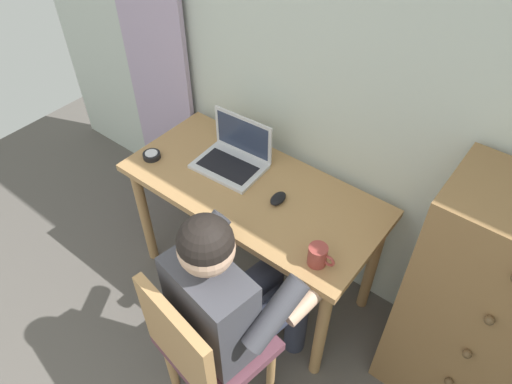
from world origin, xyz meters
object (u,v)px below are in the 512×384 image
dresser (486,314)px  person_seated (235,295)px  computer_mouse (278,199)px  laptop (234,156)px  chair (204,346)px  coffee_mug (318,256)px  desk (253,203)px  desk_clock (152,155)px

dresser → person_seated: dresser is taller
dresser → computer_mouse: (-0.98, -0.11, 0.15)m
dresser → laptop: bearing=-178.7°
chair → computer_mouse: size_ratio=8.76×
coffee_mug → dresser: bearing=25.4°
chair → computer_mouse: 0.73m
desk → laptop: bearing=156.6°
computer_mouse → desk: bearing=175.1°
laptop → computer_mouse: size_ratio=3.53×
person_seated → desk: bearing=121.4°
dresser → chair: dresser is taller
person_seated → desk_clock: 0.91m
chair → desk_clock: chair is taller
chair → laptop: size_ratio=2.48×
desk → coffee_mug: bearing=-21.5°
laptop → desk_clock: laptop is taller
laptop → computer_mouse: (0.34, -0.08, -0.04)m
person_seated → desk_clock: (-0.84, 0.34, 0.09)m
dresser → chair: bearing=-137.9°
laptop → dresser: bearing=1.3°
desk → desk_clock: (-0.54, -0.15, 0.12)m
chair → coffee_mug: chair is taller
chair → person_seated: bearing=81.9°
dresser → laptop: size_ratio=3.44×
dresser → desk_clock: 1.70m
person_seated → desk_clock: bearing=158.1°
desk → chair: bearing=-67.9°
laptop → coffee_mug: bearing=-22.0°
laptop → computer_mouse: 0.35m
desk → desk_clock: size_ratio=14.34×
coffee_mug → desk: bearing=158.5°
desk_clock → coffee_mug: bearing=-2.5°
dresser → computer_mouse: size_ratio=12.14×
coffee_mug → chair: bearing=-115.2°
desk → computer_mouse: computer_mouse is taller
chair → dresser: bearing=42.1°
desk_clock → chair: bearing=-32.5°
desk → computer_mouse: bearing=-0.8°
chair → laptop: 0.92m
laptop → coffee_mug: 0.73m
desk → person_seated: 0.57m
person_seated → coffee_mug: size_ratio=9.95×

